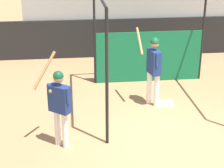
{
  "coord_description": "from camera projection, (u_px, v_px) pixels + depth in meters",
  "views": [
    {
      "loc": [
        -2.15,
        -7.12,
        4.32
      ],
      "look_at": [
        -1.22,
        0.96,
        1.02
      ],
      "focal_mm": 60.0,
      "sensor_mm": 36.0,
      "label": 1
    }
  ],
  "objects": [
    {
      "name": "bleacher_section",
      "position": [
        121.0,
        0.0,
        15.42
      ],
      "size": [
        7.6,
        4.0,
        3.49
      ],
      "color": "#9E9E99",
      "rests_on": "ground"
    },
    {
      "name": "batting_cage",
      "position": [
        154.0,
        46.0,
        10.7
      ],
      "size": [
        3.38,
        3.66,
        3.0
      ],
      "color": "black",
      "rests_on": "ground"
    },
    {
      "name": "home_plate",
      "position": [
        165.0,
        103.0,
        10.18
      ],
      "size": [
        0.44,
        0.44,
        0.02
      ],
      "color": "white",
      "rests_on": "ground"
    },
    {
      "name": "player_waiting",
      "position": [
        59.0,
        102.0,
        7.79
      ],
      "size": [
        0.81,
        0.63,
        2.06
      ],
      "rotation": [
        0.0,
        0.0,
        2.47
      ],
      "color": "white",
      "rests_on": "ground"
    },
    {
      "name": "ground_plane",
      "position": [
        171.0,
        140.0,
        8.4
      ],
      "size": [
        60.0,
        60.0,
        0.0
      ],
      "primitive_type": "plane",
      "color": "#A8754C"
    },
    {
      "name": "player_batter",
      "position": [
        153.0,
        64.0,
        9.72
      ],
      "size": [
        0.55,
        0.88,
        2.01
      ],
      "rotation": [
        0.0,
        0.0,
        1.77
      ],
      "color": "white",
      "rests_on": "ground"
    },
    {
      "name": "outfield_wall",
      "position": [
        128.0,
        37.0,
        13.91
      ],
      "size": [
        24.0,
        0.12,
        1.41
      ],
      "color": "black",
      "rests_on": "ground"
    }
  ]
}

